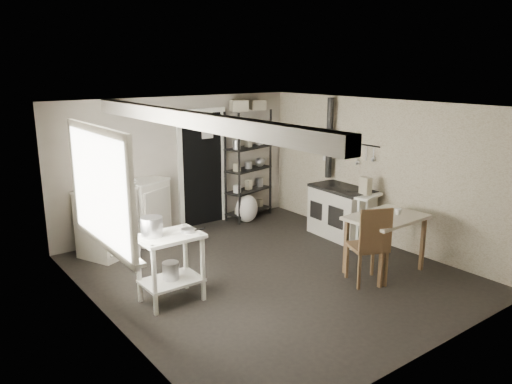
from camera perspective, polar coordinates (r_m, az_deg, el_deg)
floor at (r=7.01m, az=1.50°, el=-9.24°), size 5.00×5.00×0.00m
ceiling at (r=6.45m, az=1.63°, el=9.87°), size 5.00×5.00×0.00m
wall_back at (r=8.68m, az=-8.80°, el=3.16°), size 4.50×0.02×2.30m
wall_front at (r=5.02m, az=19.77°, el=-5.71°), size 4.50×0.02×2.30m
wall_left at (r=5.57m, az=-16.89°, el=-3.53°), size 0.02×5.00×2.30m
wall_right at (r=8.19m, az=13.97°, el=2.25°), size 0.02×5.00×2.30m
window at (r=5.67m, az=-17.58°, el=0.41°), size 0.12×1.76×1.28m
doorway at (r=8.90m, az=-6.13°, el=2.54°), size 0.96×0.10×2.08m
ceiling_beam at (r=5.78m, az=-7.80°, el=8.25°), size 0.18×5.00×0.18m
wallpaper_panel at (r=8.19m, az=13.92°, el=2.25°), size 0.01×5.00×2.30m
utensil_rail at (r=8.46m, az=10.72°, el=5.55°), size 0.06×1.20×0.44m
prep_table at (r=6.16m, az=-9.69°, el=-8.81°), size 0.74×0.53×0.85m
stockpot at (r=5.97m, az=-11.82°, el=-4.12°), size 0.33×0.33×0.28m
saucepan at (r=6.06m, az=-7.81°, el=-4.57°), size 0.18×0.18×0.09m
bucket at (r=6.18m, az=-9.72°, el=-8.88°), size 0.27×0.27×0.22m
base_cabinets at (r=8.09m, az=-14.70°, el=-3.00°), size 1.69×1.23×1.02m
mixing_bowl at (r=7.97m, az=-14.09°, el=0.46°), size 0.28×0.28×0.06m
counter_cup at (r=7.74m, az=-16.84°, el=-0.05°), size 0.12×0.12×0.09m
shelf_rack at (r=9.26m, az=-0.86°, el=2.75°), size 1.01×0.59×2.01m
shelf_jar at (r=9.06m, az=-2.18°, el=5.20°), size 0.10×0.11×0.20m
storage_box_a at (r=8.93m, az=-1.94°, el=9.20°), size 0.36×0.34×0.20m
storage_box_b at (r=9.24m, az=0.14°, el=9.25°), size 0.33×0.32×0.17m
stove at (r=8.43m, az=9.69°, el=-2.17°), size 0.66×1.11×0.84m
stovepipe at (r=8.66m, az=8.39°, el=6.11°), size 0.12×0.12×1.30m
side_ledge at (r=8.08m, az=12.41°, el=-3.09°), size 0.60×0.41×0.84m
oats_box at (r=7.94m, az=12.42°, el=0.93°), size 0.13×0.19×0.27m
work_table at (r=7.15m, az=14.48°, el=-5.94°), size 1.08×0.77×0.81m
table_cup at (r=7.12m, az=15.91°, el=-2.53°), size 0.11×0.11×0.08m
chair at (r=6.71m, az=12.58°, el=-6.21°), size 0.59×0.60×1.07m
flour_sack at (r=9.13m, az=-1.06°, el=-2.00°), size 0.50×0.45×0.51m
floor_crock at (r=7.98m, az=10.97°, el=-5.92°), size 0.13×0.13×0.14m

